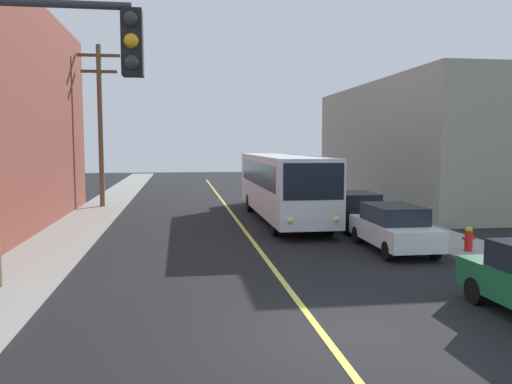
% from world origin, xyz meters
% --- Properties ---
extents(ground_plane, '(120.00, 120.00, 0.00)m').
position_xyz_m(ground_plane, '(0.00, 0.00, 0.00)').
color(ground_plane, black).
extents(sidewalk_left, '(2.50, 90.00, 0.15)m').
position_xyz_m(sidewalk_left, '(-7.25, 10.00, 0.07)').
color(sidewalk_left, gray).
rests_on(sidewalk_left, ground).
extents(sidewalk_right, '(2.50, 90.00, 0.15)m').
position_xyz_m(sidewalk_right, '(7.25, 10.00, 0.07)').
color(sidewalk_right, gray).
rests_on(sidewalk_right, ground).
extents(lane_stripe_center, '(0.16, 60.00, 0.01)m').
position_xyz_m(lane_stripe_center, '(0.00, 15.00, 0.01)').
color(lane_stripe_center, '#D8CC4C').
rests_on(lane_stripe_center, ground).
extents(building_right_warehouse, '(12.00, 19.12, 7.43)m').
position_xyz_m(building_right_warehouse, '(14.49, 21.19, 3.71)').
color(building_right_warehouse, gray).
rests_on(building_right_warehouse, ground).
extents(city_bus, '(2.59, 12.16, 3.20)m').
position_xyz_m(city_bus, '(2.20, 15.30, 1.82)').
color(city_bus, silver).
rests_on(city_bus, ground).
extents(parked_car_white, '(1.86, 4.42, 1.62)m').
position_xyz_m(parked_car_white, '(4.66, 7.61, 0.84)').
color(parked_car_white, silver).
rests_on(parked_car_white, ground).
extents(parked_car_black, '(1.91, 4.44, 1.62)m').
position_xyz_m(parked_car_black, '(4.92, 12.38, 0.84)').
color(parked_car_black, black).
rests_on(parked_car_black, ground).
extents(utility_pole_mid, '(2.40, 0.28, 9.21)m').
position_xyz_m(utility_pole_mid, '(-7.23, 21.33, 5.24)').
color(utility_pole_mid, brown).
rests_on(utility_pole_mid, sidewalk_left).
extents(traffic_signal_left_corner, '(3.75, 0.48, 6.00)m').
position_xyz_m(traffic_signal_left_corner, '(-5.41, -1.17, 4.30)').
color(traffic_signal_left_corner, '#2D2D33').
rests_on(traffic_signal_left_corner, sidewalk_left).
extents(fire_hydrant, '(0.44, 0.26, 0.84)m').
position_xyz_m(fire_hydrant, '(6.85, 6.47, 0.58)').
color(fire_hydrant, red).
rests_on(fire_hydrant, sidewalk_right).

